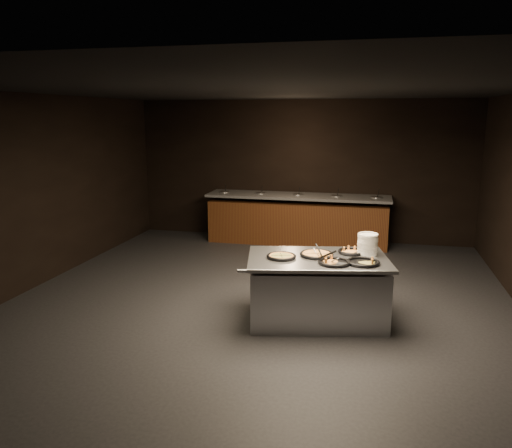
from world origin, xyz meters
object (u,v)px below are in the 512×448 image
(serving_counter, at_px, (317,290))
(pan_cheese_whole, at_px, (317,254))
(plate_stack, at_px, (368,244))
(pan_veggie_whole, at_px, (281,256))

(serving_counter, height_order, pan_cheese_whole, pan_cheese_whole)
(serving_counter, xyz_separation_m, pan_cheese_whole, (-0.03, 0.08, 0.45))
(serving_counter, distance_m, plate_stack, 0.87)
(serving_counter, bearing_deg, plate_stack, 13.96)
(pan_cheese_whole, bearing_deg, serving_counter, -70.55)
(serving_counter, distance_m, pan_veggie_whole, 0.65)
(plate_stack, xyz_separation_m, pan_veggie_whole, (-1.04, -0.40, -0.11))
(serving_counter, distance_m, pan_cheese_whole, 0.46)
(plate_stack, relative_size, pan_cheese_whole, 0.63)
(plate_stack, xyz_separation_m, pan_cheese_whole, (-0.62, -0.21, -0.11))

